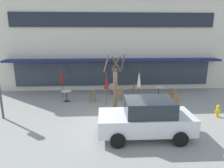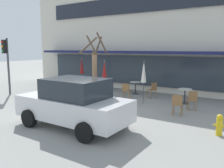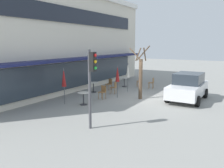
{
  "view_description": "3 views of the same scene",
  "coord_description": "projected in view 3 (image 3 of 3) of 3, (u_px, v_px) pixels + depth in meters",
  "views": [
    {
      "loc": [
        -1.02,
        -10.18,
        4.55
      ],
      "look_at": [
        -0.3,
        2.84,
        1.27
      ],
      "focal_mm": 32.0,
      "sensor_mm": 36.0,
      "label": 1
    },
    {
      "loc": [
        6.63,
        -8.11,
        2.81
      ],
      "look_at": [
        -0.21,
        2.33,
        0.92
      ],
      "focal_mm": 38.0,
      "sensor_mm": 36.0,
      "label": 2
    },
    {
      "loc": [
        -14.48,
        -5.36,
        3.64
      ],
      "look_at": [
        -0.24,
        3.01,
        0.81
      ],
      "focal_mm": 38.0,
      "sensor_mm": 36.0,
      "label": 3
    }
  ],
  "objects": [
    {
      "name": "ground_plane",
      "position": [
        153.0,
        99.0,
        15.6
      ],
      "size": [
        80.0,
        80.0,
        0.0
      ],
      "primitive_type": "plane",
      "color": "gray"
    },
    {
      "name": "building_facade",
      "position": [
        42.0,
        40.0,
        19.92
      ],
      "size": [
        19.84,
        9.1,
        7.79
      ],
      "color": "beige",
      "rests_on": "ground"
    },
    {
      "name": "cafe_table_near_wall",
      "position": [
        83.0,
        96.0,
        14.16
      ],
      "size": [
        0.7,
        0.7,
        0.76
      ],
      "color": "#333338",
      "rests_on": "ground"
    },
    {
      "name": "cafe_table_streetside",
      "position": [
        124.0,
        81.0,
        20.18
      ],
      "size": [
        0.7,
        0.7,
        0.76
      ],
      "color": "#333338",
      "rests_on": "ground"
    },
    {
      "name": "cafe_table_by_tree",
      "position": [
        93.0,
        86.0,
        17.83
      ],
      "size": [
        0.7,
        0.7,
        0.76
      ],
      "color": "#333338",
      "rests_on": "ground"
    },
    {
      "name": "patio_umbrella_green_folded",
      "position": [
        117.0,
        74.0,
        15.89
      ],
      "size": [
        0.28,
        0.28,
        2.2
      ],
      "color": "#4C4C51",
      "rests_on": "ground"
    },
    {
      "name": "patio_umbrella_cream_folded",
      "position": [
        128.0,
        70.0,
        17.91
      ],
      "size": [
        0.28,
        0.28,
        2.2
      ],
      "color": "#4C4C51",
      "rests_on": "ground"
    },
    {
      "name": "patio_umbrella_corner_open",
      "position": [
        64.0,
        78.0,
        14.11
      ],
      "size": [
        0.28,
        0.28,
        2.2
      ],
      "color": "#4C4C51",
      "rests_on": "ground"
    },
    {
      "name": "cafe_chair_0",
      "position": [
        140.0,
        81.0,
        20.17
      ],
      "size": [
        0.55,
        0.55,
        0.89
      ],
      "color": "olive",
      "rests_on": "ground"
    },
    {
      "name": "cafe_chair_1",
      "position": [
        103.0,
        91.0,
        15.67
      ],
      "size": [
        0.43,
        0.43,
        0.89
      ],
      "color": "olive",
      "rests_on": "ground"
    },
    {
      "name": "cafe_chair_2",
      "position": [
        109.0,
        83.0,
        18.73
      ],
      "size": [
        0.52,
        0.52,
        0.89
      ],
      "color": "olive",
      "rests_on": "ground"
    },
    {
      "name": "cafe_chair_3",
      "position": [
        114.0,
        87.0,
        17.25
      ],
      "size": [
        0.46,
        0.46,
        0.89
      ],
      "color": "olive",
      "rests_on": "ground"
    },
    {
      "name": "cafe_chair_4",
      "position": [
        152.0,
        82.0,
        19.33
      ],
      "size": [
        0.46,
        0.46,
        0.89
      ],
      "color": "olive",
      "rests_on": "ground"
    },
    {
      "name": "parked_sedan",
      "position": [
        188.0,
        87.0,
        15.3
      ],
      "size": [
        4.21,
        2.04,
        1.76
      ],
      "color": "silver",
      "rests_on": "ground"
    },
    {
      "name": "street_tree",
      "position": [
        141.0,
        75.0,
        15.57
      ],
      "size": [
        1.18,
        1.11,
        3.52
      ],
      "color": "brown",
      "rests_on": "ground"
    },
    {
      "name": "traffic_light_pole",
      "position": [
        91.0,
        76.0,
        9.87
      ],
      "size": [
        0.26,
        0.44,
        3.4
      ],
      "color": "#47474C",
      "rests_on": "ground"
    },
    {
      "name": "fire_hydrant",
      "position": [
        177.0,
        83.0,
        20.19
      ],
      "size": [
        0.36,
        0.2,
        0.71
      ],
      "color": "gold",
      "rests_on": "ground"
    }
  ]
}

